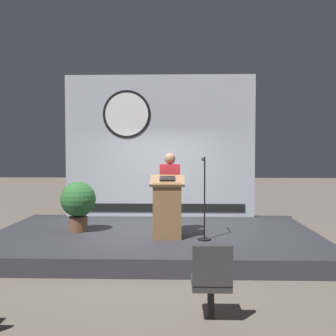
{
  "coord_description": "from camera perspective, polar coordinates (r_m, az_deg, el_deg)",
  "views": [
    {
      "loc": [
        0.48,
        -7.68,
        1.92
      ],
      "look_at": [
        0.26,
        -0.14,
        1.59
      ],
      "focal_mm": 41.37,
      "sensor_mm": 36.0,
      "label": 1
    }
  ],
  "objects": [
    {
      "name": "audience_chair_left",
      "position": [
        4.53,
        6.43,
        -15.81
      ],
      "size": [
        0.44,
        0.45,
        0.89
      ],
      "color": "black",
      "rests_on": "ground"
    },
    {
      "name": "banner_display",
      "position": [
        9.54,
        -1.35,
        3.28
      ],
      "size": [
        4.66,
        0.12,
        3.48
      ],
      "color": "#B2B7C1",
      "rests_on": "stage_platform"
    },
    {
      "name": "stage_platform",
      "position": [
        7.9,
        -1.9,
        -10.42
      ],
      "size": [
        6.4,
        4.0,
        0.3
      ],
      "primitive_type": "cube",
      "color": "#333338",
      "rests_on": "ground"
    },
    {
      "name": "podium",
      "position": [
        7.23,
        -0.09,
        -5.9
      ],
      "size": [
        0.64,
        0.49,
        1.17
      ],
      "color": "olive",
      "rests_on": "stage_platform"
    },
    {
      "name": "potted_plant",
      "position": [
        8.01,
        -13.1,
        -4.85
      ],
      "size": [
        0.7,
        0.7,
        1.0
      ],
      "color": "brown",
      "rests_on": "stage_platform"
    },
    {
      "name": "ground_plane",
      "position": [
        7.93,
        -1.9,
        -11.48
      ],
      "size": [
        40.0,
        40.0,
        0.0
      ],
      "primitive_type": "plane",
      "color": "#6B6056"
    },
    {
      "name": "microphone_stand",
      "position": [
        7.15,
        5.37,
        -6.19
      ],
      "size": [
        0.24,
        0.56,
        1.51
      ],
      "color": "black",
      "rests_on": "stage_platform"
    },
    {
      "name": "speaker_person",
      "position": [
        7.67,
        0.3,
        -3.58
      ],
      "size": [
        0.4,
        0.26,
        1.58
      ],
      "color": "black",
      "rests_on": "stage_platform"
    }
  ]
}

